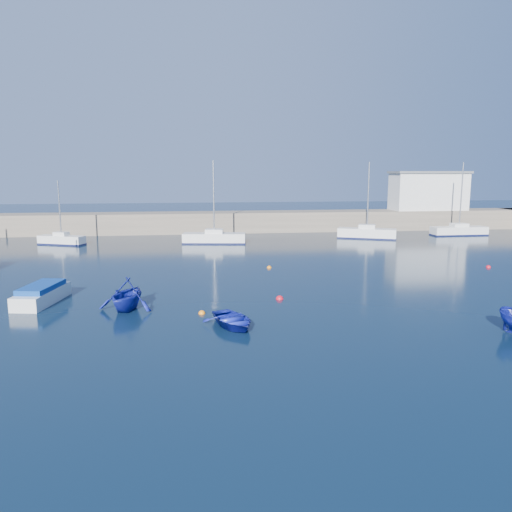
{
  "coord_description": "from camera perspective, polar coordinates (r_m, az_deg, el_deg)",
  "views": [
    {
      "loc": [
        -2.8,
        -19.33,
        7.82
      ],
      "look_at": [
        2.13,
        17.09,
        1.6
      ],
      "focal_mm": 35.0,
      "sensor_mm": 36.0,
      "label": 1
    }
  ],
  "objects": [
    {
      "name": "sailboat_8",
      "position": [
        67.25,
        22.17,
        2.72
      ],
      "size": [
        6.89,
        1.98,
        8.97
      ],
      "rotation": [
        0.0,
        0.0,
        1.58
      ],
      "color": "silver",
      "rests_on": "ground"
    },
    {
      "name": "sailboat_6",
      "position": [
        55.32,
        -4.79,
        2.1
      ],
      "size": [
        7.07,
        2.92,
        9.02
      ],
      "rotation": [
        0.0,
        0.0,
        1.42
      ],
      "color": "silver",
      "rests_on": "ground"
    },
    {
      "name": "sailboat_5",
      "position": [
        58.12,
        -21.33,
        1.76
      ],
      "size": [
        5.3,
        3.31,
        6.89
      ],
      "rotation": [
        0.0,
        0.0,
        1.17
      ],
      "color": "silver",
      "rests_on": "ground"
    },
    {
      "name": "buoy_1",
      "position": [
        31.13,
        2.71,
        -4.95
      ],
      "size": [
        0.48,
        0.48,
        0.48
      ],
      "primitive_type": "sphere",
      "color": "red",
      "rests_on": "ground"
    },
    {
      "name": "harbor_office",
      "position": [
        73.15,
        19.09,
        6.95
      ],
      "size": [
        10.0,
        4.0,
        5.0
      ],
      "primitive_type": "cube",
      "color": "silver",
      "rests_on": "back_wall"
    },
    {
      "name": "buoy_0",
      "position": [
        28.17,
        -6.21,
        -6.57
      ],
      "size": [
        0.38,
        0.38,
        0.38
      ],
      "primitive_type": "sphere",
      "color": "orange",
      "rests_on": "ground"
    },
    {
      "name": "dinghy_left",
      "position": [
        29.42,
        -14.58,
        -4.25
      ],
      "size": [
        3.91,
        4.24,
        1.86
      ],
      "primitive_type": "imported",
      "rotation": [
        0.0,
        0.0,
        -0.28
      ],
      "color": "#151F93",
      "rests_on": "ground"
    },
    {
      "name": "back_wall",
      "position": [
        65.72,
        -5.23,
        3.87
      ],
      "size": [
        96.0,
        4.5,
        2.6
      ],
      "primitive_type": "cube",
      "color": "#706556",
      "rests_on": "ground"
    },
    {
      "name": "ground",
      "position": [
        21.04,
        0.51,
        -12.21
      ],
      "size": [
        220.0,
        220.0,
        0.0
      ],
      "primitive_type": "plane",
      "color": "black",
      "rests_on": "ground"
    },
    {
      "name": "motorboat_1",
      "position": [
        32.79,
        -23.28,
        -4.03
      ],
      "size": [
        2.48,
        4.87,
        1.14
      ],
      "rotation": [
        0.0,
        0.0,
        -0.19
      ],
      "color": "silver",
      "rests_on": "ground"
    },
    {
      "name": "buoy_3",
      "position": [
        41.08,
        1.51,
        -1.37
      ],
      "size": [
        0.38,
        0.38,
        0.38
      ],
      "primitive_type": "sphere",
      "color": "orange",
      "rests_on": "ground"
    },
    {
      "name": "dinghy_center",
      "position": [
        25.64,
        -2.69,
        -7.34
      ],
      "size": [
        3.42,
        4.0,
        0.7
      ],
      "primitive_type": "imported",
      "rotation": [
        0.0,
        0.0,
        0.35
      ],
      "color": "#151F93",
      "rests_on": "ground"
    },
    {
      "name": "sailboat_7",
      "position": [
        60.67,
        12.55,
        2.6
      ],
      "size": [
        6.93,
        4.48,
        8.94
      ],
      "rotation": [
        0.0,
        0.0,
        1.15
      ],
      "color": "silver",
      "rests_on": "ground"
    },
    {
      "name": "buoy_4",
      "position": [
        45.51,
        25.02,
        -1.2
      ],
      "size": [
        0.4,
        0.4,
        0.4
      ],
      "primitive_type": "sphere",
      "color": "red",
      "rests_on": "ground"
    }
  ]
}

